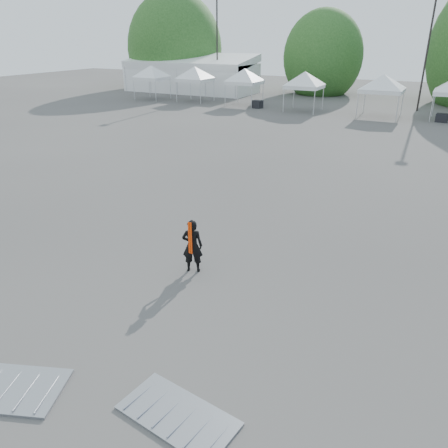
% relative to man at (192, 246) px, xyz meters
% --- Properties ---
extents(ground, '(120.00, 120.00, 0.00)m').
position_rel_man_xyz_m(ground, '(0.01, 1.43, -0.78)').
color(ground, '#474442').
rests_on(ground, ground).
extents(marquee, '(15.00, 6.25, 4.23)m').
position_rel_man_xyz_m(marquee, '(-21.99, 36.43, 1.18)').
color(marquee, white).
rests_on(marquee, ground).
extents(light_pole_west, '(0.60, 0.25, 10.30)m').
position_rel_man_xyz_m(light_pole_west, '(-17.99, 35.43, 4.99)').
color(light_pole_west, black).
rests_on(light_pole_west, ground).
extents(light_pole_east, '(0.60, 0.25, 9.80)m').
position_rel_man_xyz_m(light_pole_east, '(3.01, 33.43, 4.73)').
color(light_pole_east, black).
rests_on(light_pole_east, ground).
extents(tree_far_w, '(4.80, 4.80, 7.30)m').
position_rel_man_xyz_m(tree_far_w, '(-25.99, 39.43, 3.75)').
color(tree_far_w, '#382314').
rests_on(tree_far_w, ground).
extents(tree_mid_w, '(4.16, 4.16, 6.33)m').
position_rel_man_xyz_m(tree_mid_w, '(-7.99, 41.43, 3.14)').
color(tree_mid_w, '#382314').
rests_on(tree_mid_w, ground).
extents(tent_a, '(4.05, 4.05, 3.88)m').
position_rel_man_xyz_m(tent_a, '(-22.15, 28.98, 2.27)').
color(tent_a, silver).
rests_on(tent_a, ground).
extents(tent_b, '(4.16, 4.16, 3.88)m').
position_rel_man_xyz_m(tent_b, '(-17.43, 29.69, 2.27)').
color(tent_b, silver).
rests_on(tent_b, ground).
extents(tent_c, '(4.09, 4.09, 3.88)m').
position_rel_man_xyz_m(tent_c, '(-11.95, 29.46, 2.27)').
color(tent_c, silver).
rests_on(tent_c, ground).
extents(tent_d, '(4.09, 4.09, 3.88)m').
position_rel_man_xyz_m(tent_d, '(-5.89, 28.59, 2.27)').
color(tent_d, silver).
rests_on(tent_d, ground).
extents(tent_e, '(4.57, 4.57, 3.88)m').
position_rel_man_xyz_m(tent_e, '(0.49, 28.71, 2.27)').
color(tent_e, silver).
rests_on(tent_e, ground).
extents(man, '(0.67, 0.57, 1.57)m').
position_rel_man_xyz_m(man, '(0.00, 0.00, 0.00)').
color(man, black).
rests_on(man, ground).
extents(barrier_mid, '(2.24, 1.34, 0.07)m').
position_rel_man_xyz_m(barrier_mid, '(2.43, -4.59, -0.75)').
color(barrier_mid, '#9A9DA1').
rests_on(barrier_mid, ground).
extents(crate_west, '(1.00, 0.84, 0.68)m').
position_rel_man_xyz_m(crate_west, '(-10.19, 28.50, -0.44)').
color(crate_west, black).
rests_on(crate_west, ground).
extents(crate_mid, '(0.90, 0.73, 0.64)m').
position_rel_man_xyz_m(crate_mid, '(5.17, 28.48, -0.46)').
color(crate_mid, black).
rests_on(crate_mid, ground).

